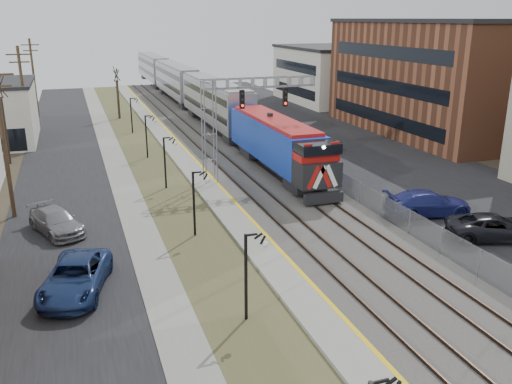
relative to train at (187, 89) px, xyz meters
name	(u,v)px	position (x,y,z in m)	size (l,w,h in m)	color
street_west	(63,173)	(-17.00, -29.60, -2.90)	(7.00, 120.00, 0.04)	black
sidewalk	(118,169)	(-12.50, -29.60, -2.88)	(2.00, 120.00, 0.08)	gray
grass_median	(153,166)	(-9.50, -29.60, -2.89)	(4.00, 120.00, 0.06)	#48502A
platform	(186,162)	(-6.50, -29.60, -2.80)	(2.00, 120.00, 0.24)	gray
ballast_bed	(239,158)	(-1.50, -29.60, -2.82)	(8.00, 120.00, 0.20)	#595651
parking_lot	(354,149)	(10.50, -29.60, -2.90)	(16.00, 120.00, 0.04)	black
platform_edge	(196,160)	(-5.62, -29.60, -2.67)	(0.24, 120.00, 0.01)	gold
track_near	(218,158)	(-3.50, -29.60, -2.64)	(1.58, 120.00, 0.15)	#2D2119
track_far	(254,155)	(0.00, -29.60, -2.64)	(1.58, 120.00, 0.15)	#2D2119
train	(187,89)	(0.00, 0.00, 0.00)	(3.00, 85.85, 5.33)	#1435A6
signal_gantry	(231,112)	(-4.28, -36.61, 2.67)	(9.00, 1.07, 8.15)	gray
lampposts	(193,203)	(-9.50, -46.31, -0.92)	(0.14, 62.14, 4.00)	black
utility_poles	(4,143)	(-20.00, -39.60, 2.08)	(0.28, 80.28, 10.00)	#4C3823
fence	(281,147)	(2.70, -29.60, -2.12)	(0.04, 120.00, 1.60)	gray
buildings_east	(504,84)	(24.50, -33.42, 3.39)	(16.00, 76.00, 15.00)	#A49C85
bare_trees	(46,134)	(-18.16, -25.69, -0.22)	(12.30, 42.30, 5.95)	#382D23
car_lot_c	(494,228)	(7.00, -52.81, -2.17)	(2.48, 5.39, 1.50)	black
car_lot_d	(428,204)	(5.81, -48.07, -2.09)	(2.31, 5.69, 1.65)	navy
car_lot_e	(322,144)	(6.97, -29.53, -2.12)	(1.88, 4.67, 1.59)	slate
car_street_a	(75,278)	(-16.38, -51.67, -2.13)	(2.61, 5.66, 1.57)	navy
car_street_b	(56,222)	(-17.35, -43.40, -2.20)	(2.01, 4.93, 1.43)	gray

